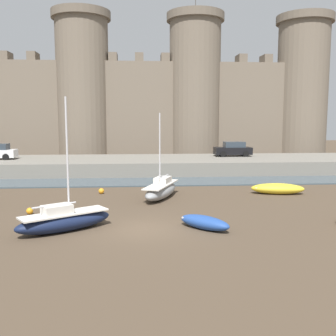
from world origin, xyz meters
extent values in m
plane|color=#4C3D2D|center=(0.00, 0.00, 0.00)|extent=(160.00, 160.00, 0.00)
cube|color=#3D4C56|center=(0.00, 14.77, 0.05)|extent=(80.00, 4.50, 0.10)
cube|color=slate|center=(0.00, 22.02, 0.71)|extent=(56.60, 10.00, 1.42)
cube|color=#706354|center=(0.00, 33.84, 6.49)|extent=(44.60, 2.80, 12.98)
cylinder|color=#706354|center=(-7.43, 33.84, 9.15)|extent=(6.78, 6.78, 18.31)
cylinder|color=#675B4D|center=(-7.43, 33.84, 18.81)|extent=(7.59, 7.59, 1.00)
cylinder|color=#706354|center=(7.43, 33.84, 9.15)|extent=(6.78, 6.78, 18.31)
cylinder|color=#675B4D|center=(7.43, 33.84, 18.81)|extent=(7.59, 7.59, 1.00)
cylinder|color=#4C4742|center=(7.43, 33.84, 20.81)|extent=(0.10, 0.10, 3.00)
cylinder|color=#706354|center=(22.30, 33.84, 9.15)|extent=(6.78, 6.78, 18.31)
cylinder|color=#675B4D|center=(22.30, 33.84, 18.81)|extent=(7.59, 7.59, 1.00)
cube|color=#6A5E4F|center=(-17.10, 33.84, 13.53)|extent=(1.10, 2.52, 1.10)
cube|color=#6A5E4F|center=(-13.68, 33.84, 13.53)|extent=(1.10, 2.52, 1.10)
cube|color=#6A5E4F|center=(-3.42, 33.84, 13.53)|extent=(1.10, 2.52, 1.10)
cube|color=#6A5E4F|center=(0.00, 33.84, 13.53)|extent=(1.10, 2.52, 1.10)
cube|color=#6A5E4F|center=(3.42, 33.84, 13.53)|extent=(1.10, 2.52, 1.10)
cube|color=#6A5E4F|center=(13.68, 33.84, 13.53)|extent=(1.10, 2.52, 1.10)
cube|color=#6A5E4F|center=(17.10, 33.84, 13.53)|extent=(1.10, 2.52, 1.10)
ellipsoid|color=gray|center=(1.38, 7.85, 0.50)|extent=(3.26, 5.50, 1.01)
cube|color=silver|center=(1.38, 7.85, 0.97)|extent=(2.83, 4.83, 0.08)
cube|color=silver|center=(1.52, 8.23, 1.23)|extent=(1.40, 1.73, 0.44)
cylinder|color=silver|center=(1.28, 7.60, 3.50)|extent=(0.10, 0.10, 4.98)
cylinder|color=silver|center=(1.57, 8.35, 1.46)|extent=(0.94, 2.27, 0.08)
ellipsoid|color=#234793|center=(3.13, -0.20, 0.35)|extent=(2.75, 2.74, 0.69)
ellipsoid|color=blue|center=(3.13, -0.20, 0.41)|extent=(2.23, 2.22, 0.38)
cube|color=beige|center=(3.28, -0.35, 0.45)|extent=(0.71, 0.71, 0.06)
cube|color=beige|center=(2.31, 0.61, 0.43)|extent=(0.56, 0.57, 0.08)
ellipsoid|color=#141E3D|center=(-3.90, -0.01, 0.47)|extent=(4.88, 3.88, 0.94)
cube|color=silver|center=(-3.90, -0.01, 0.90)|extent=(4.28, 3.38, 0.08)
cube|color=silver|center=(-4.21, -0.22, 1.16)|extent=(1.65, 1.51, 0.44)
cylinder|color=silver|center=(-3.69, 0.12, 3.80)|extent=(0.10, 0.10, 5.72)
cylinder|color=silver|center=(-4.31, -0.29, 1.39)|extent=(1.90, 1.30, 0.08)
ellipsoid|color=yellow|center=(10.14, 8.72, 0.40)|extent=(4.09, 2.05, 0.80)
ellipsoid|color=#F2F246|center=(10.14, 8.72, 0.46)|extent=(3.34, 1.63, 0.44)
cube|color=beige|center=(10.43, 8.67, 0.50)|extent=(0.41, 1.18, 0.06)
cube|color=beige|center=(8.65, 9.00, 0.48)|extent=(0.41, 0.79, 0.08)
sphere|color=orange|center=(-6.61, 3.67, 0.20)|extent=(0.39, 0.39, 0.39)
sphere|color=orange|center=(-3.00, 9.77, 0.21)|extent=(0.42, 0.42, 0.42)
cube|color=black|center=(10.32, 23.68, 2.02)|extent=(4.12, 1.74, 0.80)
cube|color=#2D3842|center=(10.47, 23.68, 2.72)|extent=(2.27, 1.52, 0.64)
cylinder|color=black|center=(9.06, 22.81, 1.74)|extent=(0.64, 0.19, 0.64)
cylinder|color=black|center=(9.04, 24.51, 1.74)|extent=(0.64, 0.19, 0.64)
cylinder|color=black|center=(11.60, 22.84, 1.74)|extent=(0.64, 0.19, 0.64)
cylinder|color=black|center=(11.58, 24.54, 1.74)|extent=(0.64, 0.19, 0.64)
cylinder|color=black|center=(-13.64, 21.28, 1.74)|extent=(0.64, 0.19, 0.64)
cylinder|color=black|center=(-13.66, 22.98, 1.74)|extent=(0.64, 0.19, 0.64)
camera|label=1|loc=(-0.18, -19.45, 5.58)|focal=42.00mm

